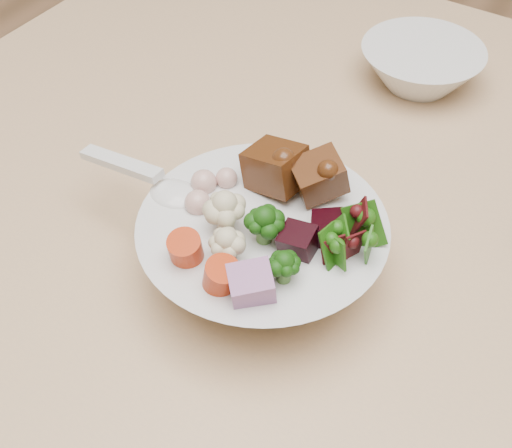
# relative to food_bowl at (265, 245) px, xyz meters

# --- Properties ---
(food_bowl) EXTENTS (0.23, 0.23, 0.13)m
(food_bowl) POSITION_rel_food_bowl_xyz_m (0.00, 0.00, 0.00)
(food_bowl) COLOR silver
(food_bowl) RESTS_ON dining_table
(soup_spoon) EXTENTS (0.14, 0.05, 0.03)m
(soup_spoon) POSITION_rel_food_bowl_xyz_m (-0.11, -0.01, 0.03)
(soup_spoon) COLOR silver
(soup_spoon) RESTS_ON food_bowl
(side_bowl) EXTENTS (0.16, 0.16, 0.05)m
(side_bowl) POSITION_rel_food_bowl_xyz_m (0.01, 0.38, -0.01)
(side_bowl) COLOR silver
(side_bowl) RESTS_ON dining_table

